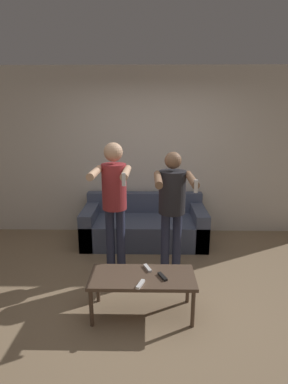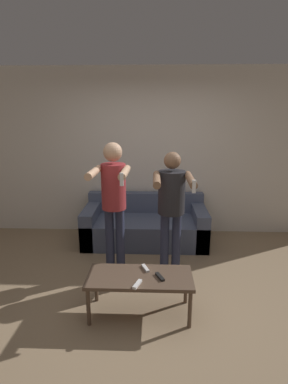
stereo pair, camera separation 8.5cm
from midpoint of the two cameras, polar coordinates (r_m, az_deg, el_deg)
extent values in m
plane|color=#937A5B|center=(3.52, 1.14, -19.74)|extent=(14.00, 14.00, 0.00)
cube|color=silver|center=(4.96, 1.64, 7.42)|extent=(6.40, 0.06, 2.70)
cube|color=#4C5670|center=(4.77, 0.72, -7.30)|extent=(1.89, 0.88, 0.39)
cube|color=#4C5670|center=(4.98, 0.84, -1.91)|extent=(1.89, 0.16, 0.33)
cube|color=#4C5670|center=(4.83, -9.43, -6.08)|extent=(0.20, 0.88, 0.57)
cube|color=#4C5670|center=(4.79, 10.96, -6.32)|extent=(0.20, 0.88, 0.57)
cylinder|color=#282D47|center=(3.85, -5.89, -9.20)|extent=(0.11, 0.11, 0.86)
cylinder|color=#282D47|center=(3.84, -3.89, -9.26)|extent=(0.11, 0.11, 0.86)
cylinder|color=#9E2D33|center=(3.61, -5.14, 1.04)|extent=(0.30, 0.30, 0.55)
sphere|color=tan|center=(3.54, -5.30, 7.60)|extent=(0.22, 0.22, 0.22)
cylinder|color=tan|center=(3.30, -8.79, 3.76)|extent=(0.08, 0.61, 0.10)
cylinder|color=tan|center=(3.25, -2.95, 3.76)|extent=(0.08, 0.61, 0.10)
cube|color=white|center=(2.96, -3.45, 2.41)|extent=(0.04, 0.03, 0.13)
cylinder|color=#282D47|center=(3.83, 4.58, -9.72)|extent=(0.11, 0.11, 0.81)
cylinder|color=#282D47|center=(3.84, 6.78, -9.71)|extent=(0.11, 0.11, 0.81)
cylinder|color=#232328|center=(3.61, 5.95, -0.07)|extent=(0.32, 0.32, 0.52)
sphere|color=brown|center=(3.53, 6.12, 5.99)|extent=(0.20, 0.20, 0.20)
cylinder|color=brown|center=(3.26, 3.19, 2.44)|extent=(0.08, 0.60, 0.09)
cylinder|color=brown|center=(3.28, 9.57, 2.36)|extent=(0.08, 0.60, 0.09)
cube|color=white|center=(2.99, 10.29, 1.03)|extent=(0.04, 0.03, 0.13)
cube|color=brown|center=(3.10, 0.01, -15.94)|extent=(1.05, 0.47, 0.04)
cylinder|color=brown|center=(3.11, -9.72, -20.79)|extent=(0.04, 0.04, 0.39)
cylinder|color=brown|center=(3.08, 9.58, -21.19)|extent=(0.04, 0.04, 0.39)
cylinder|color=brown|center=(3.43, -8.38, -17.04)|extent=(0.04, 0.04, 0.39)
cylinder|color=brown|center=(3.40, 8.73, -17.34)|extent=(0.04, 0.04, 0.39)
cube|color=white|center=(2.94, -0.42, -17.16)|extent=(0.09, 0.15, 0.02)
cube|color=black|center=(3.06, 3.86, -15.81)|extent=(0.10, 0.15, 0.02)
cube|color=white|center=(3.20, 1.05, -14.30)|extent=(0.09, 0.15, 0.02)
camera|label=1|loc=(0.04, -89.40, 0.16)|focal=28.00mm
camera|label=2|loc=(0.04, 90.60, -0.16)|focal=28.00mm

